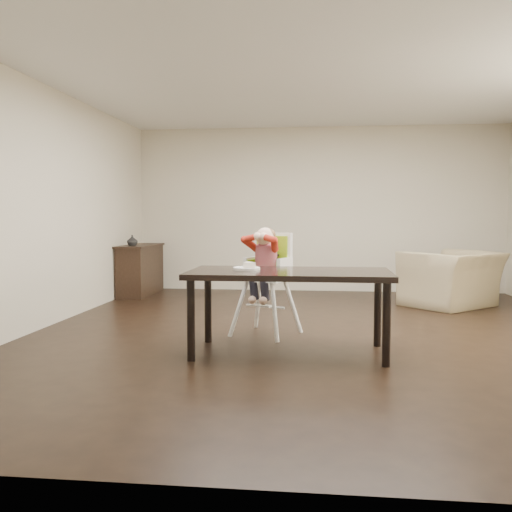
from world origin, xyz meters
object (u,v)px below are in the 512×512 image
at_px(high_chair, 267,259).
at_px(sideboard, 140,270).
at_px(armchair, 452,270).
at_px(dining_table, 289,280).

relative_size(high_chair, sideboard, 0.89).
relative_size(high_chair, armchair, 0.96).
distance_m(high_chair, armchair, 3.16).
bearing_deg(dining_table, sideboard, 125.37).
xyz_separation_m(dining_table, armchair, (2.06, 2.93, -0.16)).
xyz_separation_m(high_chair, sideboard, (-2.27, 2.78, -0.39)).
xyz_separation_m(high_chair, armchair, (2.34, 2.11, -0.28)).
bearing_deg(high_chair, armchair, 64.67).
distance_m(dining_table, high_chair, 0.87).
bearing_deg(sideboard, armchair, -8.26).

